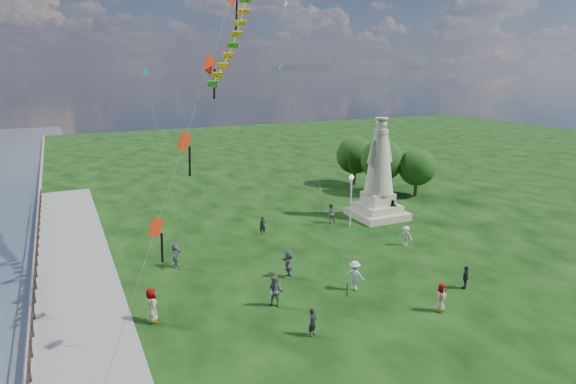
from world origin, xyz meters
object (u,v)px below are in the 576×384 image
statue (379,181)px  person_0 (313,322)px  lamppost (351,190)px  person_1 (275,292)px  person_2 (355,276)px  person_5 (176,255)px  person_11 (288,264)px  person_9 (392,210)px  person_4 (441,298)px  person_7 (330,213)px  person_3 (465,277)px  person_6 (263,226)px  person_8 (406,236)px  person_10 (152,305)px

statue → person_0: size_ratio=5.96×
lamppost → person_1: lamppost is taller
person_2 → person_5: 12.32m
statue → person_11: size_ratio=4.81×
statue → lamppost: (-3.74, -1.22, -0.13)m
person_2 → person_9: (10.94, 10.44, -0.00)m
statue → person_9: size_ratio=4.85×
person_4 → person_9: bearing=45.6°
person_7 → person_11: person_11 is taller
person_3 → person_6: 16.49m
person_8 → person_6: bearing=-165.6°
lamppost → person_0: size_ratio=3.00×
person_1 → person_3: (11.60, -2.94, -0.21)m
person_3 → person_10: size_ratio=0.77×
person_4 → person_11: (-5.73, 7.81, 0.11)m
statue → person_6: bearing=-179.7°
person_6 → person_9: person_9 is taller
person_0 → statue: bearing=16.3°
person_3 → person_11: 11.10m
person_6 → person_10: 15.05m
lamppost → person_11: bearing=-142.9°
person_11 → person_8: bearing=108.2°
person_6 → statue: bearing=22.7°
person_0 → person_6: (3.73, 15.40, -0.02)m
person_11 → lamppost: bearing=138.1°
lamppost → person_8: size_ratio=2.93×
person_5 → person_9: person_9 is taller
person_7 → person_6: bearing=7.9°
person_6 → person_2: bearing=-60.8°
person_0 → person_2: size_ratio=0.81×
person_0 → person_2: (4.85, 3.52, 0.18)m
person_0 → person_2: bearing=7.0°
person_7 → person_0: bearing=62.5°
person_3 → person_5: (-15.38, 11.16, 0.11)m
person_9 → person_3: bearing=-64.3°
person_0 → person_9: person_9 is taller
statue → person_4: 17.89m
person_0 → person_7: bearing=27.6°
person_2 → person_10: 12.05m
person_9 → person_10: 24.61m
person_0 → person_3: bearing=-25.5°
person_8 → person_3: bearing=-48.6°
person_3 → person_9: size_ratio=0.80×
lamppost → person_4: bearing=-103.6°
person_5 → person_8: (16.93, -3.56, -0.08)m
person_7 → person_3: bearing=99.1°
person_10 → statue: bearing=-69.1°
lamppost → person_6: size_ratio=3.06×
person_0 → person_11: 7.19m
person_5 → person_11: size_ratio=0.91×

